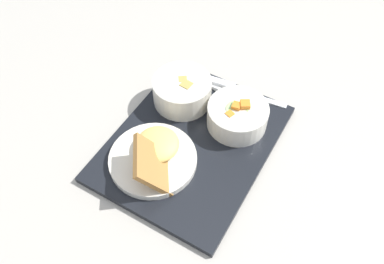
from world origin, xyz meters
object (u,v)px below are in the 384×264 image
object	(u,v)px
bowl_soup	(182,89)
bowl_salad	(237,114)
spoon	(231,95)
knife	(226,86)
plate_main	(154,155)

from	to	relation	value
bowl_soup	bowl_salad	bearing A→B (deg)	95.17
bowl_soup	spoon	distance (m)	0.11
bowl_soup	knife	xyz separation A→B (m)	(-0.09, 0.06, -0.03)
bowl_salad	knife	bearing A→B (deg)	-135.78
plate_main	bowl_salad	bearing A→B (deg)	154.69
bowl_salad	plate_main	bearing A→B (deg)	-25.31
bowl_soup	knife	distance (m)	0.11
spoon	bowl_soup	bearing A→B (deg)	-141.09
plate_main	spoon	size ratio (longest dim) A/B	1.08
plate_main	knife	world-z (taller)	plate_main
knife	bowl_salad	bearing A→B (deg)	-57.70
bowl_soup	spoon	size ratio (longest dim) A/B	0.79
knife	spoon	world-z (taller)	knife
bowl_soup	knife	bearing A→B (deg)	145.25
bowl_salad	spoon	xyz separation A→B (m)	(-0.06, -0.05, -0.03)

